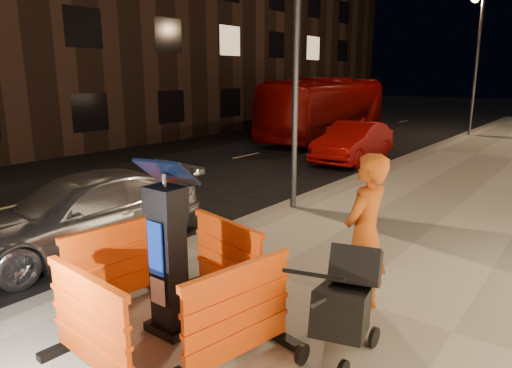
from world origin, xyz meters
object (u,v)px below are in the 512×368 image
Objects in this scene: barrier_bldgside at (238,315)px; car_red at (353,161)px; barrier_front at (90,326)px; stroller at (342,305)px; parking_kiosk at (168,253)px; barrier_back at (228,260)px; bus_doubledecker at (327,138)px; man at (365,236)px; car_silver at (84,249)px; barrier_kerbside at (115,265)px.

car_red is at bearing 31.21° from barrier_bldgside.
stroller reaches higher than barrier_front.
parking_kiosk reaches higher than barrier_back.
barrier_front is 18.27m from bus_doubledecker.
car_red is at bearing 119.22° from barrier_back.
barrier_bldgside is (0.95, -0.95, 0.00)m from barrier_back.
man is at bearing 36.29° from barrier_back.
barrier_back is 3.29m from car_silver.
barrier_back is 1.66m from man.
barrier_front and barrier_back have the same top height.
car_red is at bearing 94.03° from car_silver.
car_red is (-3.22, 12.07, -0.65)m from barrier_front.
stroller is (4.88, -0.26, 0.68)m from car_silver.
barrier_kerbside is 1.00× the size of barrier_bldgside.
stroller is at bearing -67.94° from barrier_kerbside.
stroller reaches higher than barrier_bldgside.
barrier_front is (0.00, -0.95, -0.40)m from parking_kiosk.
barrier_back is 10.68m from car_red.
man is (8.35, -14.34, 1.09)m from bus_doubledecker.
parking_kiosk reaches higher than barrier_kerbside.
barrier_front is at bearing -151.59° from stroller.
car_red is at bearing 108.59° from barrier_front.
car_red is 0.41× the size of bus_doubledecker.
man is at bearing 85.75° from stroller.
barrier_kerbside reaches higher than car_red.
parking_kiosk is 0.18× the size of bus_doubledecker.
man is at bearing 64.07° from barrier_front.
car_silver is 0.43× the size of bus_doubledecker.
barrier_front is at bearing 145.65° from barrier_bldgside.
barrier_back is 0.32× the size of car_red.
barrier_kerbside is 2.56m from car_silver.
stroller is (0.20, -0.90, -0.41)m from man.
stroller is at bearing 15.75° from man.
barrier_kerbside is at bearing 138.65° from barrier_front.
car_red is at bearing 18.18° from barrier_kerbside.
barrier_front is 2.99m from man.
barrier_back is (0.00, 0.95, -0.40)m from parking_kiosk.
bus_doubledecker is at bearing 102.51° from stroller.
stroller is at bearing -67.90° from car_red.
barrier_front is 1.21× the size of stroller.
barrier_kerbside is at bearing -52.87° from man.
man reaches higher than parking_kiosk.
barrier_back is 16.53m from bus_doubledecker.
parking_kiosk is at bearing -38.79° from man.
barrier_back is (0.00, 1.90, 0.00)m from barrier_front.
barrier_kerbside is (-0.95, 0.00, -0.40)m from parking_kiosk.
bus_doubledecker is (-3.66, 14.98, 0.00)m from car_silver.
parking_kiosk is at bearing -173.34° from stroller.
barrier_front is 1.00× the size of barrier_bldgside.
barrier_bldgside is at bearing 8.65° from parking_kiosk.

